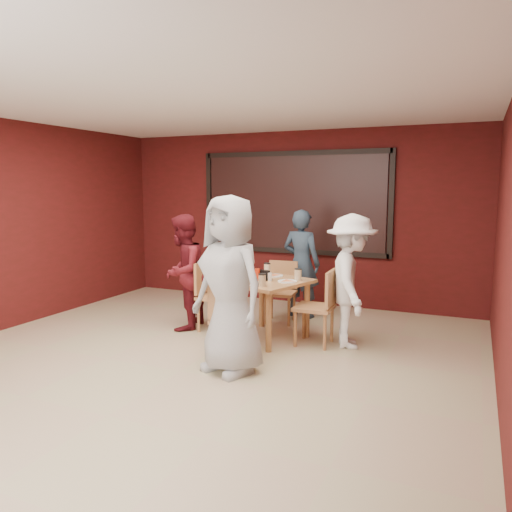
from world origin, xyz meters
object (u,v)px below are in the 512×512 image
at_px(dining_table, 265,287).
at_px(diner_front, 230,285).
at_px(chair_left, 211,292).
at_px(chair_right, 321,303).
at_px(diner_back, 301,264).
at_px(chair_front, 229,316).
at_px(chair_back, 281,288).
at_px(diner_left, 183,272).
at_px(diner_right, 351,281).

height_order(dining_table, diner_front, diner_front).
bearing_deg(chair_left, diner_front, -53.89).
distance_m(chair_left, chair_right, 1.54).
relative_size(chair_left, diner_back, 0.58).
xyz_separation_m(dining_table, diner_back, (0.07, 1.21, 0.13)).
bearing_deg(chair_front, chair_left, 128.88).
height_order(dining_table, chair_right, chair_right).
relative_size(chair_back, diner_back, 0.54).
relative_size(dining_table, chair_front, 1.39).
distance_m(chair_front, diner_back, 2.08).
bearing_deg(diner_front, chair_left, 146.59).
xyz_separation_m(chair_left, diner_left, (-0.37, -0.11, 0.26)).
bearing_deg(chair_back, dining_table, -83.27).
bearing_deg(diner_left, chair_left, 97.09).
relative_size(chair_front, diner_front, 0.47).
xyz_separation_m(chair_front, diner_left, (-1.11, 0.81, 0.29)).
xyz_separation_m(diner_front, diner_back, (-0.05, 2.41, -0.12)).
xyz_separation_m(dining_table, diner_front, (0.12, -1.20, 0.25)).
bearing_deg(chair_back, chair_right, -45.35).
height_order(chair_front, chair_left, chair_left).
height_order(chair_right, diner_left, diner_left).
bearing_deg(diner_left, chair_back, 119.80).
distance_m(chair_front, diner_right, 1.52).
relative_size(diner_back, diner_left, 1.02).
xyz_separation_m(chair_right, diner_back, (-0.65, 1.19, 0.27)).
xyz_separation_m(chair_left, diner_back, (0.88, 1.13, 0.27)).
xyz_separation_m(dining_table, diner_left, (-1.18, -0.03, 0.11)).
bearing_deg(diner_front, diner_back, 111.59).
xyz_separation_m(chair_back, diner_front, (0.22, -2.05, 0.43)).
xyz_separation_m(diner_back, diner_left, (-1.25, -1.24, -0.02)).
relative_size(chair_left, diner_right, 0.57).
bearing_deg(diner_right, diner_front, 125.90).
height_order(chair_left, diner_left, diner_left).
xyz_separation_m(chair_front, diner_front, (0.19, -0.35, 0.43)).
height_order(chair_back, diner_back, diner_back).
bearing_deg(diner_right, chair_left, 72.90).
distance_m(chair_left, diner_back, 1.46).
bearing_deg(diner_back, chair_front, 93.89).
xyz_separation_m(chair_back, chair_right, (0.82, -0.83, 0.04)).
bearing_deg(chair_right, diner_front, -116.53).
bearing_deg(chair_right, chair_front, -132.74).
bearing_deg(chair_left, chair_right, -2.33).
height_order(chair_right, diner_front, diner_front).
bearing_deg(chair_left, diner_back, 52.01).
bearing_deg(chair_front, diner_right, 40.44).
relative_size(dining_table, diner_front, 0.65).
bearing_deg(diner_right, dining_table, 78.12).
distance_m(chair_right, diner_left, 1.92).
bearing_deg(dining_table, diner_left, -178.53).
relative_size(diner_front, diner_back, 1.15).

